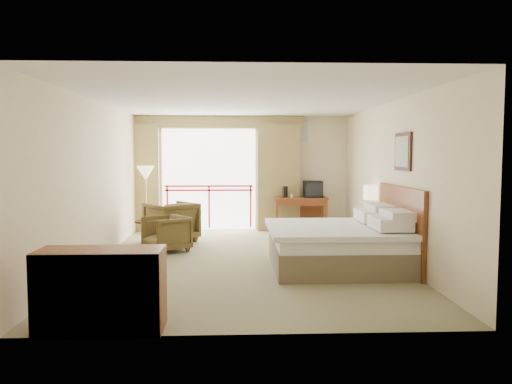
{
  "coord_description": "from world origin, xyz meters",
  "views": [
    {
      "loc": [
        -0.17,
        -8.39,
        1.82
      ],
      "look_at": [
        0.19,
        0.4,
        1.14
      ],
      "focal_mm": 35.0,
      "sensor_mm": 36.0,
      "label": 1
    }
  ],
  "objects_px": {
    "desk": "(300,205)",
    "dresser": "(101,290)",
    "floor_lamp": "(146,176)",
    "armchair_far": "(172,241)",
    "wastebasket": "(285,228)",
    "table_lamp": "(372,193)",
    "nightstand": "(372,233)",
    "tv": "(313,189)",
    "side_table": "(147,229)",
    "bed": "(340,244)",
    "armchair_near": "(167,251)"
  },
  "relations": [
    {
      "from": "side_table",
      "to": "dresser",
      "type": "bearing_deg",
      "value": -85.6
    },
    {
      "from": "desk",
      "to": "dresser",
      "type": "height_order",
      "value": "dresser"
    },
    {
      "from": "desk",
      "to": "floor_lamp",
      "type": "relative_size",
      "value": 0.8
    },
    {
      "from": "armchair_far",
      "to": "armchair_near",
      "type": "bearing_deg",
      "value": 53.82
    },
    {
      "from": "nightstand",
      "to": "table_lamp",
      "type": "relative_size",
      "value": 1.05
    },
    {
      "from": "nightstand",
      "to": "table_lamp",
      "type": "height_order",
      "value": "table_lamp"
    },
    {
      "from": "desk",
      "to": "wastebasket",
      "type": "relative_size",
      "value": 4.06
    },
    {
      "from": "armchair_far",
      "to": "side_table",
      "type": "xyz_separation_m",
      "value": [
        -0.41,
        -0.53,
        0.35
      ]
    },
    {
      "from": "desk",
      "to": "armchair_near",
      "type": "height_order",
      "value": "desk"
    },
    {
      "from": "wastebasket",
      "to": "side_table",
      "type": "relative_size",
      "value": 0.6
    },
    {
      "from": "wastebasket",
      "to": "side_table",
      "type": "bearing_deg",
      "value": -155.25
    },
    {
      "from": "dresser",
      "to": "wastebasket",
      "type": "bearing_deg",
      "value": 65.69
    },
    {
      "from": "desk",
      "to": "wastebasket",
      "type": "distance_m",
      "value": 0.75
    },
    {
      "from": "floor_lamp",
      "to": "tv",
      "type": "bearing_deg",
      "value": 4.14
    },
    {
      "from": "table_lamp",
      "to": "desk",
      "type": "distance_m",
      "value": 2.48
    },
    {
      "from": "armchair_near",
      "to": "side_table",
      "type": "bearing_deg",
      "value": -174.92
    },
    {
      "from": "armchair_far",
      "to": "side_table",
      "type": "relative_size",
      "value": 1.8
    },
    {
      "from": "nightstand",
      "to": "armchair_far",
      "type": "bearing_deg",
      "value": 165.55
    },
    {
      "from": "wastebasket",
      "to": "dresser",
      "type": "height_order",
      "value": "dresser"
    },
    {
      "from": "nightstand",
      "to": "tv",
      "type": "bearing_deg",
      "value": 110.23
    },
    {
      "from": "desk",
      "to": "tv",
      "type": "xyz_separation_m",
      "value": [
        0.3,
        -0.06,
        0.37
      ]
    },
    {
      "from": "wastebasket",
      "to": "tv",
      "type": "bearing_deg",
      "value": 29.11
    },
    {
      "from": "armchair_far",
      "to": "side_table",
      "type": "height_order",
      "value": "side_table"
    },
    {
      "from": "wastebasket",
      "to": "bed",
      "type": "bearing_deg",
      "value": -80.65
    },
    {
      "from": "bed",
      "to": "armchair_far",
      "type": "xyz_separation_m",
      "value": [
        -3.0,
        2.51,
        -0.38
      ]
    },
    {
      "from": "nightstand",
      "to": "dresser",
      "type": "xyz_separation_m",
      "value": [
        -3.98,
        -4.23,
        0.12
      ]
    },
    {
      "from": "side_table",
      "to": "floor_lamp",
      "type": "relative_size",
      "value": 0.33
    },
    {
      "from": "desk",
      "to": "floor_lamp",
      "type": "xyz_separation_m",
      "value": [
        -3.5,
        -0.34,
        0.7
      ]
    },
    {
      "from": "bed",
      "to": "armchair_near",
      "type": "distance_m",
      "value": 3.31
    },
    {
      "from": "nightstand",
      "to": "floor_lamp",
      "type": "bearing_deg",
      "value": 157.54
    },
    {
      "from": "tv",
      "to": "floor_lamp",
      "type": "distance_m",
      "value": 3.83
    },
    {
      "from": "nightstand",
      "to": "armchair_far",
      "type": "xyz_separation_m",
      "value": [
        -3.93,
        1.01,
        -0.31
      ]
    },
    {
      "from": "floor_lamp",
      "to": "bed",
      "type": "bearing_deg",
      "value": -42.84
    },
    {
      "from": "floor_lamp",
      "to": "armchair_far",
      "type": "bearing_deg",
      "value": -52.88
    },
    {
      "from": "bed",
      "to": "armchair_near",
      "type": "relative_size",
      "value": 2.91
    },
    {
      "from": "bed",
      "to": "tv",
      "type": "xyz_separation_m",
      "value": [
        0.13,
        3.68,
        0.62
      ]
    },
    {
      "from": "armchair_far",
      "to": "side_table",
      "type": "distance_m",
      "value": 0.76
    },
    {
      "from": "bed",
      "to": "dresser",
      "type": "distance_m",
      "value": 4.09
    },
    {
      "from": "bed",
      "to": "nightstand",
      "type": "height_order",
      "value": "bed"
    },
    {
      "from": "armchair_near",
      "to": "side_table",
      "type": "distance_m",
      "value": 0.79
    },
    {
      "from": "armchair_far",
      "to": "table_lamp",
      "type": "bearing_deg",
      "value": 127.84
    },
    {
      "from": "nightstand",
      "to": "floor_lamp",
      "type": "relative_size",
      "value": 0.4
    },
    {
      "from": "wastebasket",
      "to": "side_table",
      "type": "distance_m",
      "value": 3.16
    },
    {
      "from": "bed",
      "to": "side_table",
      "type": "bearing_deg",
      "value": 149.83
    },
    {
      "from": "table_lamp",
      "to": "wastebasket",
      "type": "height_order",
      "value": "table_lamp"
    },
    {
      "from": "nightstand",
      "to": "wastebasket",
      "type": "xyz_separation_m",
      "value": [
        -1.48,
        1.79,
        -0.16
      ]
    },
    {
      "from": "armchair_far",
      "to": "dresser",
      "type": "bearing_deg",
      "value": 50.94
    },
    {
      "from": "armchair_near",
      "to": "floor_lamp",
      "type": "distance_m",
      "value": 2.48
    },
    {
      "from": "nightstand",
      "to": "side_table",
      "type": "distance_m",
      "value": 4.37
    },
    {
      "from": "dresser",
      "to": "bed",
      "type": "bearing_deg",
      "value": 40.04
    }
  ]
}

